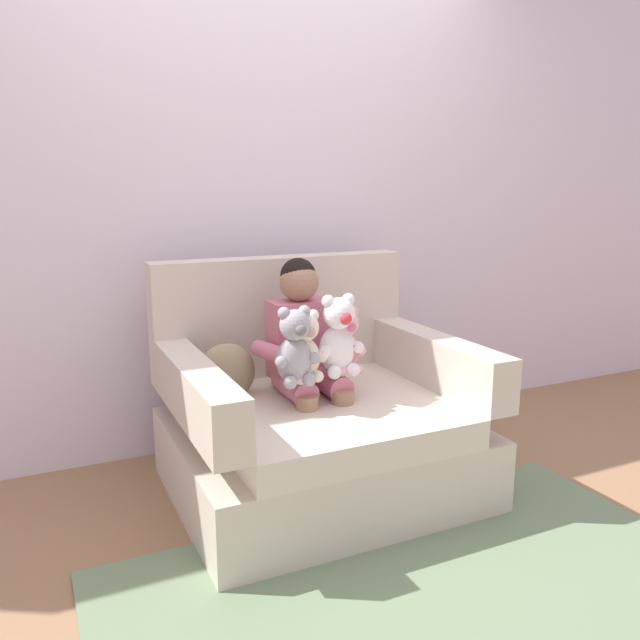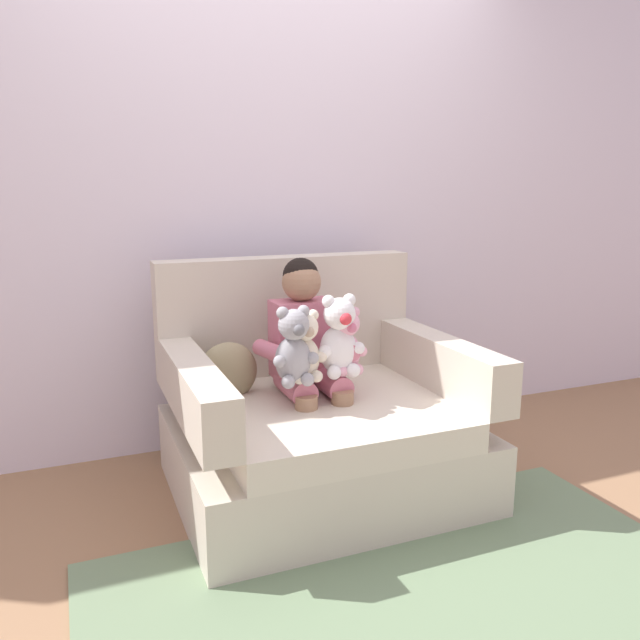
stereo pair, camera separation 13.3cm
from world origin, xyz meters
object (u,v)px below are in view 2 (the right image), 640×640
plush_white (339,338)px  plush_grey (294,348)px  throw_pillow (228,372)px  plush_cream (304,348)px  armchair (318,421)px  seated_child (307,345)px  plush_pink (346,343)px

plush_white → plush_grey: size_ratio=1.08×
throw_pillow → plush_cream: bearing=-45.7°
plush_cream → armchair: bearing=38.8°
seated_child → plush_cream: (-0.07, -0.16, 0.03)m
seated_child → throw_pillow: bearing=160.1°
plush_grey → throw_pillow: plush_grey is taller
seated_child → throw_pillow: (-0.33, 0.10, -0.11)m
seated_child → throw_pillow: size_ratio=3.17×
armchair → plush_pink: bearing=-42.5°
plush_pink → plush_cream: bearing=-172.5°
armchair → plush_pink: size_ratio=4.37×
plush_grey → throw_pillow: 0.38m
seated_child → plush_pink: seated_child is taller
plush_white → plush_pink: 0.05m
plush_pink → throw_pillow: (-0.45, 0.23, -0.14)m
plush_white → throw_pillow: (-0.41, 0.24, -0.17)m
plush_grey → armchair: bearing=54.7°
armchair → plush_cream: armchair is taller
seated_child → plush_grey: 0.23m
armchair → plush_cream: 0.40m
plush_pink → plush_grey: size_ratio=0.89×
armchair → throw_pillow: 0.45m
seated_child → armchair: bearing=-60.3°
seated_child → plush_cream: seated_child is taller
seated_child → plush_white: (0.09, -0.14, 0.06)m
plush_pink → plush_grey: plush_grey is taller
plush_pink → throw_pillow: size_ratio=1.08×
armchair → plush_grey: size_ratio=3.88×
seated_child → plush_grey: seated_child is taller
plush_white → plush_grey: bearing=-156.9°
armchair → plush_grey: (-0.16, -0.14, 0.38)m
armchair → throw_pillow: bearing=157.4°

